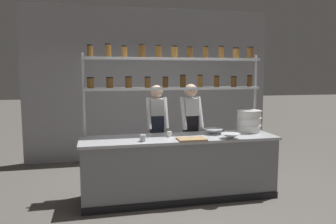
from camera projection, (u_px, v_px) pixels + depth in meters
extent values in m
plane|color=#5B5651|center=(179.00, 197.00, 4.93)|extent=(40.00, 40.00, 0.00)
cube|color=#939399|center=(151.00, 84.00, 7.10)|extent=(5.29, 0.12, 3.22)
cube|color=gray|center=(179.00, 168.00, 4.88)|extent=(2.83, 0.72, 0.88)
cube|color=#B7BABF|center=(180.00, 138.00, 4.83)|extent=(2.89, 0.76, 0.04)
cube|color=black|center=(186.00, 203.00, 4.57)|extent=(2.83, 0.03, 0.10)
cylinder|color=#B7BABF|center=(84.00, 126.00, 4.83)|extent=(0.04, 0.04, 2.15)
cylinder|color=#B7BABF|center=(254.00, 120.00, 5.42)|extent=(0.04, 0.04, 2.15)
cube|color=#B7BABF|center=(174.00, 88.00, 5.06)|extent=(2.73, 0.28, 0.04)
cylinder|color=brown|center=(90.00, 83.00, 4.78)|extent=(0.10, 0.10, 0.14)
cylinder|color=black|center=(90.00, 78.00, 4.77)|extent=(0.10, 0.10, 0.02)
cylinder|color=brown|center=(110.00, 83.00, 4.84)|extent=(0.10, 0.10, 0.14)
cylinder|color=black|center=(110.00, 78.00, 4.83)|extent=(0.10, 0.10, 0.02)
cylinder|color=brown|center=(129.00, 83.00, 4.90)|extent=(0.10, 0.10, 0.15)
cylinder|color=black|center=(129.00, 77.00, 4.89)|extent=(0.10, 0.10, 0.02)
cylinder|color=brown|center=(148.00, 83.00, 4.96)|extent=(0.09, 0.09, 0.15)
cylinder|color=black|center=(148.00, 77.00, 4.95)|extent=(0.09, 0.09, 0.02)
cylinder|color=#513314|center=(165.00, 83.00, 5.02)|extent=(0.09, 0.09, 0.15)
cylinder|color=black|center=(165.00, 77.00, 5.01)|extent=(0.09, 0.09, 0.02)
cylinder|color=#513314|center=(183.00, 82.00, 5.08)|extent=(0.09, 0.09, 0.18)
cylinder|color=black|center=(183.00, 75.00, 5.07)|extent=(0.09, 0.09, 0.02)
cylinder|color=brown|center=(200.00, 81.00, 5.14)|extent=(0.08, 0.08, 0.18)
cylinder|color=black|center=(200.00, 75.00, 5.13)|extent=(0.08, 0.08, 0.02)
cylinder|color=brown|center=(217.00, 82.00, 5.20)|extent=(0.09, 0.09, 0.16)
cylinder|color=black|center=(217.00, 76.00, 5.19)|extent=(0.09, 0.09, 0.02)
cylinder|color=brown|center=(234.00, 82.00, 5.27)|extent=(0.09, 0.09, 0.15)
cylinder|color=black|center=(234.00, 77.00, 5.26)|extent=(0.09, 0.09, 0.02)
cylinder|color=#513314|center=(249.00, 81.00, 5.33)|extent=(0.08, 0.08, 0.17)
cylinder|color=black|center=(250.00, 76.00, 5.31)|extent=(0.08, 0.08, 0.02)
cube|color=#B7BABF|center=(174.00, 59.00, 5.01)|extent=(2.73, 0.28, 0.04)
cylinder|color=brown|center=(90.00, 51.00, 4.72)|extent=(0.08, 0.08, 0.16)
cylinder|color=black|center=(90.00, 45.00, 4.71)|extent=(0.09, 0.09, 0.02)
cylinder|color=brown|center=(108.00, 51.00, 4.78)|extent=(0.09, 0.09, 0.17)
cylinder|color=black|center=(108.00, 44.00, 4.77)|extent=(0.09, 0.09, 0.02)
cylinder|color=brown|center=(124.00, 52.00, 4.83)|extent=(0.08, 0.08, 0.15)
cylinder|color=black|center=(124.00, 46.00, 4.82)|extent=(0.08, 0.08, 0.02)
cylinder|color=#513314|center=(142.00, 51.00, 4.89)|extent=(0.10, 0.10, 0.18)
cylinder|color=black|center=(142.00, 45.00, 4.87)|extent=(0.10, 0.10, 0.02)
cylinder|color=brown|center=(159.00, 52.00, 4.94)|extent=(0.08, 0.08, 0.17)
cylinder|color=black|center=(159.00, 45.00, 4.93)|extent=(0.08, 0.08, 0.02)
cylinder|color=brown|center=(174.00, 52.00, 5.00)|extent=(0.10, 0.10, 0.16)
cylinder|color=black|center=(174.00, 46.00, 4.99)|extent=(0.10, 0.10, 0.02)
cylinder|color=#513314|center=(190.00, 53.00, 5.05)|extent=(0.09, 0.09, 0.16)
cylinder|color=black|center=(190.00, 47.00, 5.04)|extent=(0.09, 0.09, 0.02)
cylinder|color=brown|center=(206.00, 53.00, 5.11)|extent=(0.08, 0.08, 0.17)
cylinder|color=black|center=(206.00, 47.00, 5.10)|extent=(0.08, 0.08, 0.02)
cylinder|color=brown|center=(221.00, 53.00, 5.16)|extent=(0.08, 0.08, 0.17)
cylinder|color=black|center=(221.00, 47.00, 5.15)|extent=(0.08, 0.08, 0.02)
cylinder|color=brown|center=(236.00, 54.00, 5.22)|extent=(0.10, 0.10, 0.15)
cylinder|color=black|center=(236.00, 48.00, 5.21)|extent=(0.10, 0.10, 0.02)
cylinder|color=brown|center=(250.00, 53.00, 5.27)|extent=(0.10, 0.10, 0.17)
cylinder|color=black|center=(250.00, 47.00, 5.26)|extent=(0.10, 0.10, 0.02)
cylinder|color=black|center=(152.00, 159.00, 5.60)|extent=(0.11, 0.11, 0.80)
cylinder|color=black|center=(161.00, 158.00, 5.64)|extent=(0.11, 0.11, 0.80)
cube|color=#232838|center=(157.00, 126.00, 5.55)|extent=(0.22, 0.17, 0.34)
cube|color=white|center=(157.00, 107.00, 5.51)|extent=(0.22, 0.18, 0.28)
sphere|color=beige|center=(157.00, 91.00, 5.48)|extent=(0.21, 0.21, 0.21)
cylinder|color=white|center=(149.00, 113.00, 5.44)|extent=(0.07, 0.25, 0.52)
cylinder|color=white|center=(166.00, 113.00, 5.50)|extent=(0.07, 0.25, 0.52)
cylinder|color=black|center=(186.00, 160.00, 5.48)|extent=(0.11, 0.11, 0.81)
cylinder|color=black|center=(195.00, 159.00, 5.52)|extent=(0.11, 0.11, 0.81)
cube|color=black|center=(191.00, 126.00, 5.43)|extent=(0.23, 0.18, 0.35)
cube|color=white|center=(191.00, 107.00, 5.40)|extent=(0.23, 0.19, 0.29)
sphere|color=beige|center=(191.00, 90.00, 5.36)|extent=(0.21, 0.21, 0.21)
cylinder|color=white|center=(183.00, 113.00, 5.31)|extent=(0.08, 0.25, 0.53)
cylinder|color=white|center=(200.00, 113.00, 5.39)|extent=(0.08, 0.25, 0.53)
cylinder|color=white|center=(249.00, 129.00, 5.22)|extent=(0.37, 0.37, 0.10)
cylinder|color=silver|center=(249.00, 125.00, 5.21)|extent=(0.39, 0.39, 0.01)
cylinder|color=white|center=(249.00, 121.00, 5.21)|extent=(0.37, 0.37, 0.10)
cylinder|color=silver|center=(249.00, 118.00, 5.20)|extent=(0.39, 0.39, 0.01)
cylinder|color=white|center=(249.00, 114.00, 5.19)|extent=(0.37, 0.37, 0.10)
cylinder|color=silver|center=(249.00, 111.00, 5.19)|extent=(0.39, 0.39, 0.01)
cube|color=#A88456|center=(192.00, 139.00, 4.60)|extent=(0.40, 0.26, 0.02)
cylinder|color=silver|center=(230.00, 138.00, 4.68)|extent=(0.13, 0.13, 0.01)
cone|color=silver|center=(230.00, 136.00, 4.68)|extent=(0.28, 0.28, 0.08)
cylinder|color=silver|center=(213.00, 134.00, 5.04)|extent=(0.13, 0.13, 0.01)
cone|color=silver|center=(213.00, 131.00, 5.03)|extent=(0.30, 0.30, 0.08)
cylinder|color=#B2B7BC|center=(143.00, 138.00, 4.49)|extent=(0.09, 0.09, 0.09)
cylinder|color=silver|center=(169.00, 134.00, 4.82)|extent=(0.07, 0.07, 0.08)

